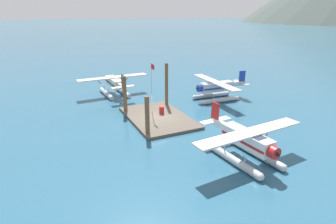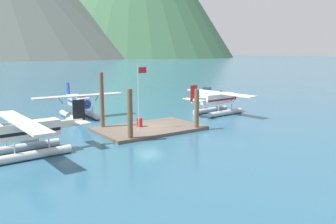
% 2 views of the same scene
% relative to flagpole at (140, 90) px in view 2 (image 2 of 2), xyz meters
% --- Properties ---
extents(ground_plane, '(1200.00, 1200.00, 0.00)m').
position_rel_flagpole_xyz_m(ground_plane, '(1.15, 0.20, -4.09)').
color(ground_plane, '#285670').
extents(dock_platform, '(10.08, 6.44, 0.30)m').
position_rel_flagpole_xyz_m(dock_platform, '(1.15, 0.20, -3.94)').
color(dock_platform, brown).
rests_on(dock_platform, ground).
extents(piling_near_left, '(0.47, 0.47, 4.57)m').
position_rel_flagpole_xyz_m(piling_near_left, '(-2.47, -2.56, -1.80)').
color(piling_near_left, brown).
rests_on(piling_near_left, ground).
extents(piling_near_right, '(0.45, 0.45, 4.07)m').
position_rel_flagpole_xyz_m(piling_near_right, '(4.93, -2.54, -2.05)').
color(piling_near_right, brown).
rests_on(piling_near_right, ground).
extents(piling_far_left, '(0.41, 0.41, 5.69)m').
position_rel_flagpole_xyz_m(piling_far_left, '(-2.52, 3.03, -1.24)').
color(piling_far_left, brown).
rests_on(piling_far_left, ground).
extents(flagpole, '(0.95, 0.10, 6.10)m').
position_rel_flagpole_xyz_m(flagpole, '(0.00, 0.00, 0.00)').
color(flagpole, silver).
rests_on(flagpole, dock_platform).
extents(fuel_drum, '(0.62, 0.62, 0.88)m').
position_rel_flagpole_xyz_m(fuel_drum, '(0.51, 0.97, -3.35)').
color(fuel_drum, '#AD1E19').
rests_on(fuel_drum, dock_platform).
extents(seaplane_white_stbd_fwd, '(7.97, 10.48, 3.84)m').
position_rel_flagpole_xyz_m(seaplane_white_stbd_fwd, '(13.00, 3.03, -2.51)').
color(seaplane_white_stbd_fwd, '#B7BABF').
rests_on(seaplane_white_stbd_fwd, ground).
extents(seaplane_silver_bow_left, '(10.46, 7.98, 3.84)m').
position_rel_flagpole_xyz_m(seaplane_silver_bow_left, '(-2.10, 10.54, -2.51)').
color(seaplane_silver_bow_left, '#B7BABF').
rests_on(seaplane_silver_bow_left, ground).
extents(seaplane_cream_port_aft, '(7.98, 10.46, 3.84)m').
position_rel_flagpole_xyz_m(seaplane_cream_port_aft, '(-10.78, -1.75, -2.51)').
color(seaplane_cream_port_aft, '#B7BABF').
rests_on(seaplane_cream_port_aft, ground).
extents(boat_white_open_east, '(3.20, 4.51, 1.50)m').
position_rel_flagpole_xyz_m(boat_white_open_east, '(24.20, 17.57, -3.60)').
color(boat_white_open_east, silver).
rests_on(boat_white_open_east, ground).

